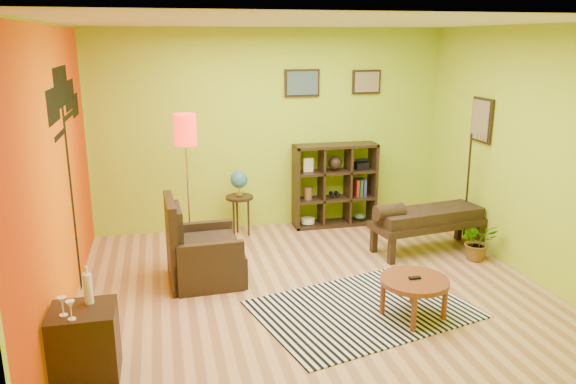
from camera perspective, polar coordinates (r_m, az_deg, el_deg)
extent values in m
plane|color=tan|center=(6.26, 2.36, -9.70)|extent=(5.00, 5.00, 0.00)
cube|color=#A7CD25|center=(7.96, -1.81, 6.30)|extent=(5.00, 0.04, 2.80)
cube|color=#A7CD25|center=(3.77, 11.65, -4.29)|extent=(5.00, 0.04, 2.80)
cube|color=#A7CD25|center=(5.69, -22.55, 1.50)|extent=(0.04, 4.50, 2.80)
cube|color=#A7CD25|center=(6.90, 23.02, 3.69)|extent=(0.04, 4.50, 2.80)
cube|color=white|center=(5.68, 2.69, 16.87)|extent=(5.00, 4.50, 0.04)
cube|color=#E85C00|center=(5.69, -22.36, 1.51)|extent=(0.01, 4.45, 2.75)
cube|color=black|center=(6.29, -21.10, -0.42)|extent=(0.01, 0.14, 2.10)
cube|color=black|center=(5.63, -22.75, 8.08)|extent=(0.01, 0.65, 0.32)
cube|color=black|center=(6.16, -22.05, 9.89)|extent=(0.01, 0.85, 0.40)
cube|color=black|center=(6.66, -21.31, 9.16)|extent=(0.01, 0.70, 0.32)
cube|color=black|center=(7.02, -20.81, 8.23)|extent=(0.01, 0.50, 0.26)
cube|color=black|center=(7.96, 1.44, 11.01)|extent=(0.50, 0.03, 0.38)
cube|color=#446562|center=(7.93, 1.48, 11.00)|extent=(0.44, 0.01, 0.32)
cube|color=black|center=(8.24, 7.97, 11.02)|extent=(0.42, 0.03, 0.34)
cube|color=#9A875F|center=(8.22, 8.03, 11.00)|extent=(0.36, 0.01, 0.28)
cube|color=black|center=(7.58, 19.09, 6.93)|extent=(0.03, 0.44, 0.56)
cube|color=#9A875F|center=(7.56, 18.93, 6.93)|extent=(0.01, 0.38, 0.50)
cylinder|color=black|center=(7.68, 17.77, 0.50)|extent=(0.23, 0.34, 1.46)
cone|color=silver|center=(7.41, 18.82, 5.76)|extent=(0.08, 0.09, 0.16)
cube|color=silver|center=(5.84, 7.66, -11.70)|extent=(2.38, 1.92, 0.01)
cylinder|color=brown|center=(5.62, 12.73, -8.82)|extent=(0.66, 0.66, 0.05)
cylinder|color=brown|center=(5.97, 12.56, -9.47)|extent=(0.05, 0.05, 0.36)
cylinder|color=brown|center=(5.70, 9.59, -10.55)|extent=(0.05, 0.05, 0.36)
cylinder|color=brown|center=(5.72, 15.62, -10.82)|extent=(0.05, 0.05, 0.36)
cylinder|color=brown|center=(5.44, 12.66, -12.04)|extent=(0.05, 0.05, 0.36)
cube|color=black|center=(5.60, 12.75, -8.51)|extent=(0.11, 0.05, 0.02)
cube|color=black|center=(6.44, -8.22, -7.37)|extent=(0.82, 0.80, 0.36)
cube|color=black|center=(6.30, -11.72, -5.02)|extent=(0.12, 0.77, 0.98)
cube|color=black|center=(6.07, -7.80, -7.73)|extent=(0.72, 0.12, 0.57)
cube|color=black|center=(6.74, -8.67, -5.36)|extent=(0.72, 0.12, 0.57)
cube|color=tan|center=(6.36, -8.06, -5.34)|extent=(0.65, 0.63, 0.12)
cube|color=tan|center=(6.24, -11.15, -3.43)|extent=(0.11, 0.57, 0.45)
cube|color=black|center=(4.90, -19.91, -14.27)|extent=(0.51, 0.46, 0.60)
cylinder|color=white|center=(4.79, -19.64, -9.24)|extent=(0.07, 0.07, 0.25)
cylinder|color=white|center=(4.73, -19.81, -7.53)|extent=(0.02, 0.02, 0.07)
cylinder|color=white|center=(4.71, -21.84, -11.54)|extent=(0.06, 0.06, 0.01)
cylinder|color=white|center=(4.69, -21.90, -10.99)|extent=(0.01, 0.01, 0.09)
cone|color=white|center=(4.66, -21.98, -10.21)|extent=(0.07, 0.07, 0.06)
cylinder|color=white|center=(4.63, -21.11, -11.95)|extent=(0.06, 0.06, 0.01)
cylinder|color=white|center=(4.60, -21.17, -11.40)|extent=(0.01, 0.01, 0.09)
cone|color=white|center=(4.57, -21.25, -10.61)|extent=(0.07, 0.07, 0.06)
cylinder|color=silver|center=(7.06, -9.78, -6.77)|extent=(0.27, 0.27, 0.03)
cylinder|color=silver|center=(6.80, -10.09, -0.32)|extent=(0.03, 0.03, 1.68)
cylinder|color=red|center=(6.64, -10.41, 6.25)|extent=(0.26, 0.26, 0.37)
cylinder|color=black|center=(7.71, -4.96, -0.56)|extent=(0.38, 0.38, 0.04)
cylinder|color=black|center=(7.76, -4.03, -2.60)|extent=(0.03, 0.03, 0.53)
cylinder|color=black|center=(7.90, -5.18, -2.30)|extent=(0.03, 0.03, 0.53)
cylinder|color=black|center=(7.70, -5.53, -2.77)|extent=(0.03, 0.03, 0.53)
cylinder|color=gold|center=(7.70, -4.97, -0.29)|extent=(0.09, 0.09, 0.02)
cylinder|color=gold|center=(7.68, -4.98, 0.12)|extent=(0.02, 0.02, 0.09)
sphere|color=#1F48AC|center=(7.64, -5.00, 1.28)|extent=(0.24, 0.24, 0.24)
cube|color=black|center=(7.98, 0.80, 0.46)|extent=(0.04, 0.35, 1.20)
cube|color=black|center=(8.33, 8.58, 0.91)|extent=(0.04, 0.35, 1.20)
cube|color=black|center=(8.30, 4.69, -3.19)|extent=(1.20, 0.35, 0.04)
cube|color=black|center=(8.01, 4.86, 4.71)|extent=(1.20, 0.35, 0.04)
cube|color=black|center=(8.08, 3.42, 0.61)|extent=(0.03, 0.33, 1.12)
cube|color=black|center=(8.20, 6.11, 0.77)|extent=(0.03, 0.33, 1.12)
cube|color=black|center=(8.19, 4.74, -0.66)|extent=(1.12, 0.33, 0.03)
cube|color=black|center=(8.09, 4.80, 2.06)|extent=(1.12, 0.33, 0.03)
cylinder|color=beige|center=(8.17, 2.02, -2.93)|extent=(0.20, 0.20, 0.07)
sphere|color=black|center=(8.06, 4.82, 2.96)|extent=(0.20, 0.20, 0.20)
cube|color=black|center=(8.20, 7.48, 2.67)|extent=(0.18, 0.15, 0.10)
cylinder|color=black|center=(8.16, 4.49, -0.21)|extent=(0.06, 0.12, 0.06)
cylinder|color=black|center=(8.18, 5.02, -0.17)|extent=(0.06, 0.12, 0.06)
ellipsoid|color=#384C26|center=(8.40, 7.30, -2.46)|extent=(0.18, 0.18, 0.09)
cylinder|color=brown|center=(8.05, 2.04, -0.15)|extent=(0.12, 0.12, 0.18)
cube|color=beige|center=(7.95, 2.07, 2.76)|extent=(0.14, 0.03, 0.20)
cube|color=maroon|center=(8.26, 6.95, 0.42)|extent=(0.04, 0.18, 0.26)
cube|color=#1E4C1E|center=(8.27, 7.31, 0.44)|extent=(0.04, 0.18, 0.26)
cube|color=navy|center=(8.29, 7.66, 0.46)|extent=(0.04, 0.18, 0.26)
cube|color=black|center=(7.38, 14.04, -3.11)|extent=(1.55, 0.75, 0.08)
cube|color=tan|center=(7.35, 14.10, -2.24)|extent=(1.43, 0.67, 0.15)
cylinder|color=tan|center=(7.00, 10.25, -1.98)|extent=(0.40, 0.24, 0.19)
cube|color=black|center=(7.99, 16.93, -3.48)|extent=(0.08, 0.08, 0.33)
cube|color=black|center=(7.27, 8.72, -4.82)|extent=(0.08, 0.08, 0.33)
cube|color=black|center=(7.68, 18.88, -4.39)|extent=(0.08, 0.08, 0.33)
cube|color=black|center=(6.93, 10.48, -5.92)|extent=(0.08, 0.08, 0.33)
imported|color=#26661E|center=(7.32, 18.70, -5.14)|extent=(0.51, 0.55, 0.38)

